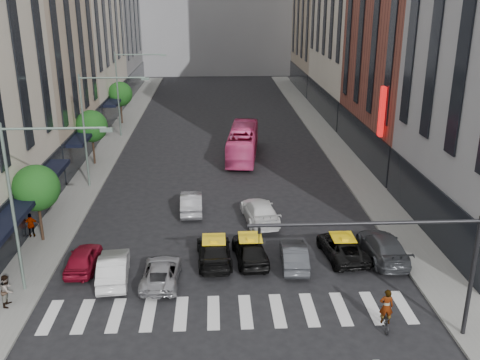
{
  "coord_description": "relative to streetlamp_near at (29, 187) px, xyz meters",
  "views": [
    {
      "loc": [
        -0.83,
        -21.35,
        15.03
      ],
      "look_at": [
        0.74,
        9.86,
        4.0
      ],
      "focal_mm": 40.0,
      "sensor_mm": 36.0,
      "label": 1
    }
  ],
  "objects": [
    {
      "name": "bus",
      "position": [
        11.96,
        23.74,
        -4.45
      ],
      "size": [
        3.66,
        10.67,
        2.91
      ],
      "primitive_type": "imported",
      "rotation": [
        0.0,
        0.0,
        3.02
      ],
      "color": "#EA4588",
      "rests_on": "ground"
    },
    {
      "name": "tree_far",
      "position": [
        -1.76,
        38.0,
        -2.25
      ],
      "size": [
        2.88,
        2.88,
        4.95
      ],
      "color": "black",
      "rests_on": "sidewalk_left"
    },
    {
      "name": "ground",
      "position": [
        10.04,
        -4.0,
        -5.9
      ],
      "size": [
        160.0,
        160.0,
        0.0
      ],
      "primitive_type": "plane",
      "color": "black",
      "rests_on": "ground"
    },
    {
      "name": "streetlamp_mid",
      "position": [
        0.0,
        16.0,
        0.0
      ],
      "size": [
        5.38,
        0.25,
        9.0
      ],
      "color": "gray",
      "rests_on": "sidewalk_left"
    },
    {
      "name": "car_row2_right",
      "position": [
        12.29,
        8.56,
        -5.15
      ],
      "size": [
        2.7,
        5.39,
        1.5
      ],
      "primitive_type": "imported",
      "rotation": [
        0.0,
        0.0,
        3.26
      ],
      "color": "white",
      "rests_on": "ground"
    },
    {
      "name": "car_silver",
      "position": [
        6.22,
        0.58,
        -5.3
      ],
      "size": [
        2.14,
        4.42,
        1.21
      ],
      "primitive_type": "imported",
      "rotation": [
        0.0,
        0.0,
        3.11
      ],
      "color": "gray",
      "rests_on": "ground"
    },
    {
      "name": "taxi_center",
      "position": [
        11.23,
        2.81,
        -5.15
      ],
      "size": [
        2.22,
        4.57,
        1.5
      ],
      "primitive_type": "imported",
      "rotation": [
        0.0,
        0.0,
        3.24
      ],
      "color": "black",
      "rests_on": "ground"
    },
    {
      "name": "liberty_sign",
      "position": [
        22.64,
        16.0,
        0.1
      ],
      "size": [
        0.3,
        0.7,
        4.0
      ],
      "color": "red",
      "rests_on": "ground"
    },
    {
      "name": "building_right_b",
      "position": [
        27.04,
        23.0,
        7.1
      ],
      "size": [
        8.0,
        18.0,
        26.0
      ],
      "primitive_type": "cube",
      "color": "brown",
      "rests_on": "ground"
    },
    {
      "name": "car_grey_curb",
      "position": [
        19.13,
        2.75,
        -5.15
      ],
      "size": [
        2.2,
        5.24,
        1.51
      ],
      "primitive_type": "imported",
      "rotation": [
        0.0,
        0.0,
        3.16
      ],
      "color": "#3A3D41",
      "rests_on": "ground"
    },
    {
      "name": "traffic_signal",
      "position": [
        17.74,
        -5.0,
        -1.43
      ],
      "size": [
        10.1,
        0.2,
        6.0
      ],
      "color": "black",
      "rests_on": "ground"
    },
    {
      "name": "tree_mid",
      "position": [
        -1.76,
        22.0,
        -2.25
      ],
      "size": [
        2.88,
        2.88,
        4.95
      ],
      "color": "black",
      "rests_on": "sidewalk_left"
    },
    {
      "name": "taxi_right",
      "position": [
        16.74,
        2.99,
        -5.26
      ],
      "size": [
        2.66,
        4.87,
        1.29
      ],
      "primitive_type": "imported",
      "rotation": [
        0.0,
        0.0,
        3.26
      ],
      "color": "black",
      "rests_on": "ground"
    },
    {
      "name": "sidewalk_left",
      "position": [
        -1.46,
        26.0,
        -5.83
      ],
      "size": [
        3.0,
        96.0,
        0.15
      ],
      "primitive_type": "cube",
      "color": "slate",
      "rests_on": "ground"
    },
    {
      "name": "sidewalk_right",
      "position": [
        21.54,
        26.0,
        -5.83
      ],
      "size": [
        3.0,
        96.0,
        0.15
      ],
      "primitive_type": "cube",
      "color": "slate",
      "rests_on": "ground"
    },
    {
      "name": "rider",
      "position": [
        17.13,
        -4.16,
        -4.13
      ],
      "size": [
        0.7,
        0.5,
        1.78
      ],
      "primitive_type": "imported",
      "rotation": [
        0.0,
        0.0,
        3.02
      ],
      "color": "gray",
      "rests_on": "motorcycle"
    },
    {
      "name": "car_grey_mid",
      "position": [
        13.72,
        2.08,
        -5.23
      ],
      "size": [
        1.64,
        4.16,
        1.35
      ],
      "primitive_type": "imported",
      "rotation": [
        0.0,
        0.0,
        3.09
      ],
      "color": "#383A3F",
      "rests_on": "ground"
    },
    {
      "name": "car_row2_left",
      "position": [
        7.5,
        10.47,
        -5.18
      ],
      "size": [
        1.67,
        4.42,
        1.44
      ],
      "primitive_type": "imported",
      "rotation": [
        0.0,
        0.0,
        3.18
      ],
      "color": "#AFAFB5",
      "rests_on": "ground"
    },
    {
      "name": "pedestrian_near",
      "position": [
        -1.22,
        -1.54,
        -4.92
      ],
      "size": [
        0.66,
        0.83,
        1.67
      ],
      "primitive_type": "imported",
      "rotation": [
        0.0,
        0.0,
        1.6
      ],
      "color": "gray",
      "rests_on": "sidewalk_left"
    },
    {
      "name": "building_left_b",
      "position": [
        -6.96,
        24.0,
        6.1
      ],
      "size": [
        8.0,
        16.0,
        24.0
      ],
      "primitive_type": "cube",
      "color": "tan",
      "rests_on": "ground"
    },
    {
      "name": "car_red",
      "position": [
        1.65,
        2.3,
        -5.24
      ],
      "size": [
        1.66,
        3.96,
        1.34
      ],
      "primitive_type": "imported",
      "rotation": [
        0.0,
        0.0,
        3.12
      ],
      "color": "maroon",
      "rests_on": "ground"
    },
    {
      "name": "streetlamp_near",
      "position": [
        0.0,
        0.0,
        0.0
      ],
      "size": [
        5.38,
        0.25,
        9.0
      ],
      "color": "gray",
      "rests_on": "sidewalk_left"
    },
    {
      "name": "taxi_left",
      "position": [
        9.11,
        2.84,
        -5.2
      ],
      "size": [
        2.21,
        4.94,
        1.41
      ],
      "primitive_type": "imported",
      "rotation": [
        0.0,
        0.0,
        3.19
      ],
      "color": "black",
      "rests_on": "ground"
    },
    {
      "name": "pedestrian_far",
      "position": [
        -2.56,
        6.47,
        -4.95
      ],
      "size": [
        1.0,
        0.55,
        1.62
      ],
      "primitive_type": "imported",
      "rotation": [
        0.0,
        0.0,
        3.32
      ],
      "color": "gray",
      "rests_on": "sidewalk_left"
    },
    {
      "name": "streetlamp_far",
      "position": [
        0.0,
        32.0,
        0.0
      ],
      "size": [
        5.38,
        0.25,
        9.0
      ],
      "color": "gray",
      "rests_on": "sidewalk_left"
    },
    {
      "name": "tree_near",
      "position": [
        -1.76,
        6.0,
        -2.25
      ],
      "size": [
        2.88,
        2.88,
        4.95
      ],
      "color": "black",
      "rests_on": "sidewalk_left"
    },
    {
      "name": "motorcycle",
      "position": [
        17.13,
        -4.16,
        -5.46
      ],
      "size": [
        0.79,
        1.74,
        0.88
      ],
      "primitive_type": "imported",
      "rotation": [
        0.0,
        0.0,
        3.02
      ],
      "color": "black",
      "rests_on": "ground"
    },
    {
      "name": "car_white_front",
      "position": [
        3.58,
        0.97,
        -5.17
      ],
      "size": [
        2.0,
        4.59,
        1.47
      ],
      "primitive_type": "imported",
      "rotation": [
        0.0,
        0.0,
        3.24
      ],
      "color": "silver",
      "rests_on": "ground"
    }
  ]
}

